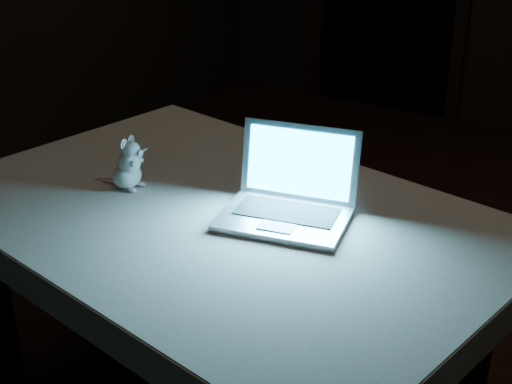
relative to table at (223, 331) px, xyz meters
The scene contains 5 objects.
floor 0.76m from the table, 65.60° to the left, with size 5.00×5.00×0.00m, color black.
table is the anchor object (origin of this frame).
tablecloth 0.35m from the table, 158.49° to the left, with size 1.47×0.98×0.09m, color beige, non-canonical shape.
laptop 0.51m from the table, 10.23° to the left, with size 0.31×0.27×0.21m, color #B6B5BA, non-canonical shape.
plush_mouse 0.54m from the table, behind, with size 0.11×0.11×0.15m, color silver, non-canonical shape.
Camera 1 is at (0.71, -2.00, 1.60)m, focal length 52.00 mm.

